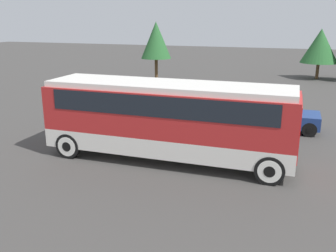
# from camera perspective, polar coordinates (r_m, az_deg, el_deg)

# --- Properties ---
(ground_plane) EXTENTS (120.00, 120.00, 0.00)m
(ground_plane) POSITION_cam_1_polar(r_m,az_deg,el_deg) (15.14, 0.00, -5.07)
(ground_plane) COLOR #423F3D
(tour_bus) EXTENTS (9.72, 2.57, 3.10)m
(tour_bus) POSITION_cam_1_polar(r_m,az_deg,el_deg) (14.54, 0.36, 1.73)
(tour_bus) COLOR silver
(tour_bus) RESTS_ON ground_plane
(parked_car_near) EXTENTS (4.72, 1.88, 1.39)m
(parked_car_near) POSITION_cam_1_polar(r_m,az_deg,el_deg) (19.76, 15.24, 1.61)
(parked_car_near) COLOR navy
(parked_car_near) RESTS_ON ground_plane
(parked_car_mid) EXTENTS (4.11, 1.80, 1.49)m
(parked_car_mid) POSITION_cam_1_polar(r_m,az_deg,el_deg) (19.92, 2.22, 2.39)
(parked_car_mid) COLOR #2D5638
(parked_car_mid) RESTS_ON ground_plane
(tree_center) EXTENTS (3.32, 3.32, 4.54)m
(tree_center) POSITION_cam_1_polar(r_m,az_deg,el_deg) (37.38, 22.17, 11.23)
(tree_center) COLOR brown
(tree_center) RESTS_ON ground_plane
(tree_right) EXTENTS (2.65, 2.65, 5.17)m
(tree_right) POSITION_cam_1_polar(r_m,az_deg,el_deg) (33.67, -1.83, 12.93)
(tree_right) COLOR brown
(tree_right) RESTS_ON ground_plane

